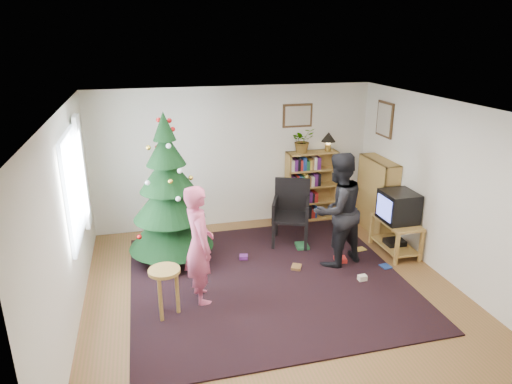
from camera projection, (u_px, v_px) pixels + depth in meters
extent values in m
plane|color=brown|center=(273.00, 291.00, 6.26)|extent=(5.00, 5.00, 0.00)
plane|color=white|center=(276.00, 108.00, 5.43)|extent=(5.00, 5.00, 0.00)
cube|color=silver|center=(235.00, 157.00, 8.13)|extent=(5.00, 0.02, 2.50)
cube|color=silver|center=(365.00, 317.00, 3.56)|extent=(5.00, 0.02, 2.50)
cube|color=silver|center=(67.00, 225.00, 5.27)|extent=(0.02, 5.00, 2.50)
cube|color=silver|center=(444.00, 190.00, 6.43)|extent=(0.02, 5.00, 2.50)
cube|color=black|center=(267.00, 279.00, 6.53)|extent=(3.80, 3.60, 0.02)
cube|color=silver|center=(73.00, 188.00, 5.74)|extent=(0.04, 1.20, 1.40)
cube|color=white|center=(82.00, 172.00, 6.39)|extent=(0.06, 0.35, 1.60)
cube|color=#4C3319|center=(298.00, 116.00, 8.15)|extent=(0.55, 0.03, 0.42)
cube|color=beige|center=(298.00, 116.00, 8.15)|extent=(0.47, 0.01, 0.34)
cube|color=#4C3319|center=(385.00, 119.00, 7.79)|extent=(0.03, 0.50, 0.60)
cube|color=beige|center=(385.00, 119.00, 7.79)|extent=(0.01, 0.42, 0.52)
cylinder|color=#3F2816|center=(172.00, 253.00, 7.06)|extent=(0.12, 0.12, 0.25)
cone|color=black|center=(170.00, 224.00, 6.90)|extent=(1.28, 1.28, 0.72)
cone|color=black|center=(169.00, 197.00, 6.76)|extent=(1.07, 1.07, 0.64)
cone|color=black|center=(167.00, 172.00, 6.63)|extent=(0.82, 0.82, 0.57)
cone|color=black|center=(165.00, 148.00, 6.51)|extent=(0.58, 0.58, 0.49)
cone|color=black|center=(164.00, 126.00, 6.41)|extent=(0.33, 0.33, 0.41)
cube|color=#AA813C|center=(311.00, 186.00, 8.51)|extent=(0.95, 0.30, 1.30)
cube|color=#AA813C|center=(312.00, 153.00, 8.30)|extent=(0.95, 0.30, 0.03)
cube|color=#AA813C|center=(377.00, 195.00, 8.01)|extent=(0.30, 0.95, 1.30)
cube|color=#AA813C|center=(380.00, 160.00, 7.80)|extent=(0.30, 0.95, 0.03)
cube|color=#AA813C|center=(397.00, 222.00, 7.20)|extent=(0.48, 0.86, 0.04)
cube|color=#AA813C|center=(397.00, 250.00, 6.87)|extent=(0.05, 0.05, 0.51)
cube|color=#AA813C|center=(421.00, 247.00, 6.97)|extent=(0.05, 0.05, 0.51)
cube|color=#AA813C|center=(371.00, 229.00, 7.60)|extent=(0.05, 0.05, 0.51)
cube|color=#AA813C|center=(394.00, 227.00, 7.70)|extent=(0.05, 0.05, 0.51)
cube|color=#AA813C|center=(394.00, 245.00, 7.33)|extent=(0.44, 0.82, 0.03)
cube|color=black|center=(395.00, 242.00, 7.31)|extent=(0.30, 0.25, 0.08)
cube|color=black|center=(399.00, 206.00, 7.11)|extent=(0.49, 0.54, 0.47)
cube|color=#5563E8|center=(384.00, 208.00, 7.05)|extent=(0.01, 0.42, 0.34)
cube|color=black|center=(291.00, 217.00, 7.51)|extent=(0.76, 0.76, 0.05)
cube|color=black|center=(286.00, 195.00, 7.65)|extent=(0.56, 0.26, 0.58)
cube|color=black|center=(280.00, 239.00, 7.29)|extent=(0.07, 0.07, 0.48)
cube|color=black|center=(311.00, 235.00, 7.41)|extent=(0.07, 0.07, 0.48)
cube|color=black|center=(271.00, 226.00, 7.76)|extent=(0.07, 0.07, 0.48)
cube|color=black|center=(300.00, 223.00, 7.89)|extent=(0.07, 0.07, 0.48)
cylinder|color=#AA813C|center=(164.00, 271.00, 5.51)|extent=(0.39, 0.39, 0.04)
cylinder|color=#AA813C|center=(177.00, 293.00, 5.65)|extent=(0.05, 0.05, 0.61)
cylinder|color=#AA813C|center=(160.00, 290.00, 5.71)|extent=(0.05, 0.05, 0.61)
cylinder|color=#AA813C|center=(161.00, 300.00, 5.49)|extent=(0.05, 0.05, 0.61)
imported|color=#B34765|center=(199.00, 245.00, 5.81)|extent=(0.46, 0.63, 1.59)
imported|color=black|center=(337.00, 210.00, 6.73)|extent=(1.01, 0.90, 1.74)
imported|color=gray|center=(302.00, 140.00, 8.18)|extent=(0.47, 0.43, 0.45)
cylinder|color=#A57F33|center=(328.00, 148.00, 8.35)|extent=(0.11, 0.11, 0.11)
sphere|color=#FFD88C|center=(328.00, 141.00, 8.31)|extent=(0.11, 0.11, 0.11)
cone|color=black|center=(329.00, 137.00, 8.28)|extent=(0.26, 0.26, 0.18)
cube|color=#A51E19|center=(340.00, 260.00, 7.02)|extent=(0.20, 0.20, 0.08)
cube|color=navy|center=(386.00, 266.00, 6.85)|extent=(0.20, 0.20, 0.08)
cube|color=#1E592D|center=(302.00, 246.00, 7.48)|extent=(0.20, 0.20, 0.08)
cube|color=gold|center=(360.00, 248.00, 7.40)|extent=(0.20, 0.20, 0.08)
cube|color=brown|center=(296.00, 267.00, 6.81)|extent=(0.20, 0.20, 0.08)
cube|color=beige|center=(362.00, 279.00, 6.48)|extent=(0.20, 0.20, 0.08)
cube|color=#4C1959|center=(244.00, 257.00, 7.10)|extent=(0.20, 0.20, 0.08)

